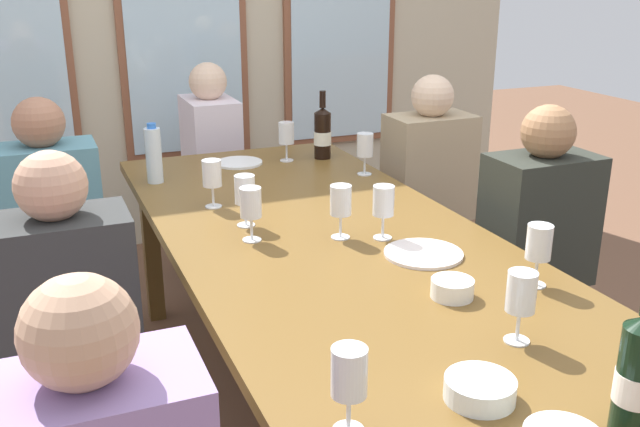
{
  "coord_description": "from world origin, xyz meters",
  "views": [
    {
      "loc": [
        -0.85,
        -1.93,
        1.56
      ],
      "look_at": [
        0.0,
        0.13,
        0.79
      ],
      "focal_mm": 40.26,
      "sensor_mm": 36.0,
      "label": 1
    }
  ],
  "objects_px": {
    "wine_glass_10": "(341,202)",
    "white_plate_1": "(423,253)",
    "dining_table": "(336,260)",
    "tasting_bowl_1": "(480,389)",
    "white_plate_0": "(239,163)",
    "wine_glass_8": "(521,294)",
    "wine_glass_6": "(245,191)",
    "wine_bottle_0": "(637,375)",
    "wine_glass_9": "(539,244)",
    "seated_person_2": "(72,350)",
    "seated_person_3": "(534,262)",
    "seated_person_6": "(213,176)",
    "wine_glass_5": "(349,374)",
    "wine_glass_2": "(365,146)",
    "tasting_bowl_2": "(452,288)",
    "wine_bottle_1": "(323,133)",
    "wine_glass_3": "(384,202)",
    "wine_glass_4": "(212,176)",
    "wine_glass_0": "(251,204)",
    "seated_person_4": "(55,246)",
    "water_bottle": "(154,155)",
    "seated_person_5": "(427,201)",
    "wine_glass_1": "(286,135)"
  },
  "relations": [
    {
      "from": "dining_table",
      "to": "wine_glass_6",
      "type": "xyz_separation_m",
      "value": [
        -0.22,
        0.24,
        0.19
      ]
    },
    {
      "from": "tasting_bowl_2",
      "to": "seated_person_4",
      "type": "relative_size",
      "value": 0.1
    },
    {
      "from": "white_plate_1",
      "to": "wine_glass_9",
      "type": "xyz_separation_m",
      "value": [
        0.17,
        -0.3,
        0.12
      ]
    },
    {
      "from": "wine_glass_0",
      "to": "wine_bottle_1",
      "type": "bearing_deg",
      "value": 55.18
    },
    {
      "from": "seated_person_2",
      "to": "seated_person_6",
      "type": "relative_size",
      "value": 1.0
    },
    {
      "from": "white_plate_1",
      "to": "tasting_bowl_1",
      "type": "distance_m",
      "value": 0.76
    },
    {
      "from": "white_plate_1",
      "to": "seated_person_5",
      "type": "distance_m",
      "value": 1.21
    },
    {
      "from": "water_bottle",
      "to": "seated_person_4",
      "type": "relative_size",
      "value": 0.22
    },
    {
      "from": "wine_glass_6",
      "to": "wine_bottle_0",
      "type": "bearing_deg",
      "value": -76.11
    },
    {
      "from": "wine_glass_3",
      "to": "wine_glass_4",
      "type": "bearing_deg",
      "value": 129.34
    },
    {
      "from": "wine_glass_0",
      "to": "seated_person_4",
      "type": "relative_size",
      "value": 0.16
    },
    {
      "from": "wine_glass_2",
      "to": "wine_glass_6",
      "type": "distance_m",
      "value": 0.76
    },
    {
      "from": "wine_glass_10",
      "to": "white_plate_1",
      "type": "bearing_deg",
      "value": -52.98
    },
    {
      "from": "tasting_bowl_2",
      "to": "wine_glass_9",
      "type": "bearing_deg",
      "value": -5.48
    },
    {
      "from": "wine_glass_8",
      "to": "tasting_bowl_2",
      "type": "bearing_deg",
      "value": 92.61
    },
    {
      "from": "white_plate_0",
      "to": "seated_person_6",
      "type": "relative_size",
      "value": 0.19
    },
    {
      "from": "tasting_bowl_1",
      "to": "seated_person_6",
      "type": "distance_m",
      "value": 2.52
    },
    {
      "from": "wine_glass_1",
      "to": "wine_glass_9",
      "type": "relative_size",
      "value": 1.0
    },
    {
      "from": "seated_person_2",
      "to": "wine_glass_6",
      "type": "bearing_deg",
      "value": 22.06
    },
    {
      "from": "white_plate_1",
      "to": "seated_person_3",
      "type": "xyz_separation_m",
      "value": [
        0.62,
        0.24,
        -0.22
      ]
    },
    {
      "from": "seated_person_2",
      "to": "seated_person_3",
      "type": "xyz_separation_m",
      "value": [
        1.63,
        0.03,
        0.0
      ]
    },
    {
      "from": "wine_bottle_1",
      "to": "seated_person_3",
      "type": "xyz_separation_m",
      "value": [
        0.46,
        -0.94,
        -0.33
      ]
    },
    {
      "from": "dining_table",
      "to": "tasting_bowl_2",
      "type": "height_order",
      "value": "tasting_bowl_2"
    },
    {
      "from": "wine_glass_10",
      "to": "seated_person_4",
      "type": "xyz_separation_m",
      "value": [
        -0.84,
        0.84,
        -0.34
      ]
    },
    {
      "from": "white_plate_1",
      "to": "wine_glass_8",
      "type": "relative_size",
      "value": 1.37
    },
    {
      "from": "wine_glass_3",
      "to": "seated_person_2",
      "type": "xyz_separation_m",
      "value": [
        -0.96,
        0.04,
        -0.34
      ]
    },
    {
      "from": "dining_table",
      "to": "tasting_bowl_1",
      "type": "height_order",
      "value": "tasting_bowl_1"
    },
    {
      "from": "tasting_bowl_1",
      "to": "seated_person_3",
      "type": "height_order",
      "value": "seated_person_3"
    },
    {
      "from": "seated_person_3",
      "to": "white_plate_1",
      "type": "bearing_deg",
      "value": -159.18
    },
    {
      "from": "dining_table",
      "to": "wine_glass_4",
      "type": "height_order",
      "value": "wine_glass_4"
    },
    {
      "from": "wine_glass_1",
      "to": "wine_glass_6",
      "type": "bearing_deg",
      "value": -119.09
    },
    {
      "from": "wine_glass_2",
      "to": "seated_person_2",
      "type": "distance_m",
      "value": 1.43
    },
    {
      "from": "wine_glass_4",
      "to": "wine_glass_0",
      "type": "bearing_deg",
      "value": -85.53
    },
    {
      "from": "dining_table",
      "to": "white_plate_0",
      "type": "xyz_separation_m",
      "value": [
        -0.02,
        1.02,
        0.07
      ]
    },
    {
      "from": "wine_bottle_0",
      "to": "seated_person_3",
      "type": "xyz_separation_m",
      "value": [
        0.7,
        1.13,
        -0.33
      ]
    },
    {
      "from": "white_plate_1",
      "to": "wine_glass_3",
      "type": "xyz_separation_m",
      "value": [
        -0.05,
        0.17,
        0.12
      ]
    },
    {
      "from": "wine_glass_9",
      "to": "seated_person_5",
      "type": "xyz_separation_m",
      "value": [
        0.45,
        1.32,
        -0.34
      ]
    },
    {
      "from": "white_plate_0",
      "to": "wine_glass_10",
      "type": "distance_m",
      "value": 1.0
    },
    {
      "from": "wine_glass_0",
      "to": "seated_person_4",
      "type": "xyz_separation_m",
      "value": [
        -0.57,
        0.76,
        -0.34
      ]
    },
    {
      "from": "white_plate_0",
      "to": "white_plate_1",
      "type": "height_order",
      "value": "same"
    },
    {
      "from": "tasting_bowl_2",
      "to": "wine_glass_0",
      "type": "xyz_separation_m",
      "value": [
        -0.36,
        0.59,
        0.1
      ]
    },
    {
      "from": "white_plate_1",
      "to": "wine_glass_5",
      "type": "distance_m",
      "value": 0.9
    },
    {
      "from": "dining_table",
      "to": "water_bottle",
      "type": "bearing_deg",
      "value": 115.17
    },
    {
      "from": "dining_table",
      "to": "wine_glass_2",
      "type": "height_order",
      "value": "wine_glass_2"
    },
    {
      "from": "wine_glass_8",
      "to": "wine_glass_10",
      "type": "relative_size",
      "value": 1.0
    },
    {
      "from": "wine_glass_2",
      "to": "wine_glass_8",
      "type": "relative_size",
      "value": 1.0
    },
    {
      "from": "white_plate_0",
      "to": "wine_glass_9",
      "type": "distance_m",
      "value": 1.58
    },
    {
      "from": "wine_bottle_0",
      "to": "wine_glass_2",
      "type": "xyz_separation_m",
      "value": [
        0.3,
        1.76,
        0.0
      ]
    },
    {
      "from": "white_plate_1",
      "to": "wine_glass_3",
      "type": "bearing_deg",
      "value": 106.04
    },
    {
      "from": "white_plate_0",
      "to": "wine_glass_8",
      "type": "height_order",
      "value": "wine_glass_8"
    }
  ]
}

